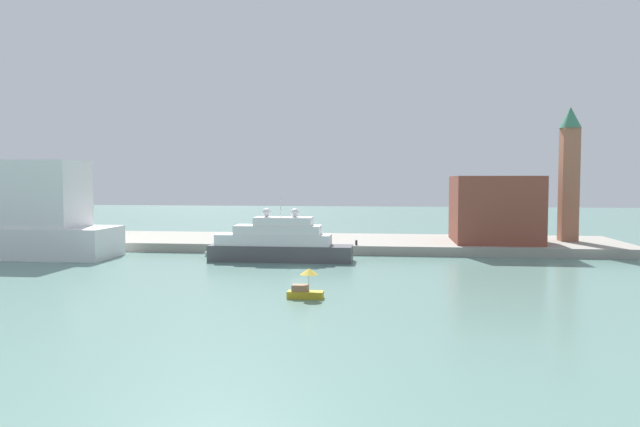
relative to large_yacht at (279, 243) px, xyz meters
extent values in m
plane|color=slate|center=(4.36, -7.70, -2.79)|extent=(400.00, 400.00, 0.00)
cube|color=gray|center=(4.36, 20.02, -2.00)|extent=(110.00, 23.44, 1.58)
cube|color=#4C4C51|center=(0.32, 0.00, -1.53)|extent=(22.51, 4.97, 2.52)
cube|color=white|center=(-0.81, 0.00, 0.58)|extent=(18.00, 4.57, 1.71)
cube|color=white|center=(-0.13, 0.00, 2.14)|extent=(13.50, 4.17, 1.41)
cube|color=white|center=(0.77, 0.00, 3.49)|extent=(9.00, 3.77, 1.29)
cylinder|color=silver|center=(0.32, 0.00, 5.86)|extent=(0.16, 0.16, 3.43)
sphere|color=white|center=(2.57, 0.00, 4.84)|extent=(1.39, 1.39, 1.39)
sphere|color=white|center=(-1.93, 0.00, 4.84)|extent=(1.39, 1.39, 1.39)
cube|color=#B7991E|center=(8.32, -28.18, -2.41)|extent=(3.87, 1.45, 0.78)
cube|color=#8C6647|center=(7.74, -28.18, -1.67)|extent=(1.70, 1.16, 0.69)
cylinder|color=#B2B2B2|center=(8.70, -28.18, -1.11)|extent=(0.06, 0.06, 1.81)
cone|color=gold|center=(8.70, -28.18, 0.13)|extent=(1.95, 1.95, 0.68)
cube|color=silver|center=(-10.46, 4.76, -2.42)|extent=(5.64, 1.94, 0.75)
cube|color=brown|center=(36.10, 18.22, 4.72)|extent=(14.64, 15.50, 11.87)
cube|color=#9E664C|center=(49.73, 21.09, 9.07)|extent=(2.99, 2.99, 20.55)
cone|color=#387A5B|center=(49.73, 21.09, 21.26)|extent=(3.88, 3.88, 3.84)
cube|color=#B21E1E|center=(-10.47, 17.47, -0.77)|extent=(4.18, 1.66, 0.88)
cube|color=#262D33|center=(-10.68, 17.47, -0.06)|extent=(2.51, 1.49, 0.54)
cylinder|color=#334C8C|center=(-7.35, 10.89, -0.49)|extent=(0.36, 0.36, 1.43)
sphere|color=tan|center=(-7.35, 10.89, 0.34)|extent=(0.24, 0.24, 0.24)
cylinder|color=black|center=(11.66, 9.64, -0.78)|extent=(0.38, 0.38, 0.85)
camera|label=1|loc=(17.24, -89.53, 9.93)|focal=32.65mm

